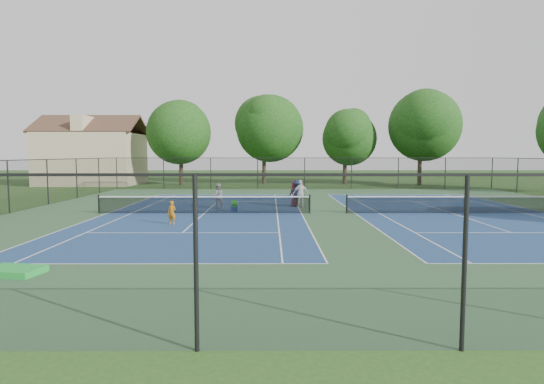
{
  "coord_description": "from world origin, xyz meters",
  "views": [
    {
      "loc": [
        -3.25,
        -25.47,
        3.33
      ],
      "look_at": [
        -3.18,
        -1.0,
        1.3
      ],
      "focal_mm": 30.0,
      "sensor_mm": 36.0,
      "label": 1
    }
  ],
  "objects_px": {
    "instructor": "(218,196)",
    "clapboard_house": "(93,156)",
    "tree_back_a": "(181,129)",
    "bystander_c": "(295,194)",
    "tree_back_b": "(264,125)",
    "bystander_a": "(301,193)",
    "bystander_b": "(297,193)",
    "ball_hopper": "(234,204)",
    "tree_back_c": "(345,135)",
    "tree_back_d": "(421,122)",
    "ball_crate": "(234,209)",
    "child_player": "(172,213)"
  },
  "relations": [
    {
      "from": "tree_back_b",
      "to": "bystander_c",
      "type": "xyz_separation_m",
      "value": [
        2.3,
        -22.55,
        -5.78
      ]
    },
    {
      "from": "instructor",
      "to": "tree_back_a",
      "type": "bearing_deg",
      "value": -90.12
    },
    {
      "from": "tree_back_b",
      "to": "instructor",
      "type": "distance_m",
      "value": 24.45
    },
    {
      "from": "tree_back_c",
      "to": "bystander_c",
      "type": "bearing_deg",
      "value": -107.26
    },
    {
      "from": "bystander_a",
      "to": "ball_hopper",
      "type": "bearing_deg",
      "value": 14.31
    },
    {
      "from": "bystander_c",
      "to": "ball_hopper",
      "type": "bearing_deg",
      "value": 2.13
    },
    {
      "from": "bystander_a",
      "to": "bystander_b",
      "type": "relative_size",
      "value": 0.99
    },
    {
      "from": "bystander_c",
      "to": "ball_hopper",
      "type": "relative_size",
      "value": 4.53
    },
    {
      "from": "tree_back_d",
      "to": "ball_crate",
      "type": "relative_size",
      "value": 28.1
    },
    {
      "from": "tree_back_c",
      "to": "bystander_c",
      "type": "distance_m",
      "value": 23.05
    },
    {
      "from": "tree_back_d",
      "to": "ball_hopper",
      "type": "relative_size",
      "value": 28.69
    },
    {
      "from": "clapboard_house",
      "to": "tree_back_a",
      "type": "bearing_deg",
      "value": -5.71
    },
    {
      "from": "bystander_b",
      "to": "ball_crate",
      "type": "relative_size",
      "value": 4.72
    },
    {
      "from": "child_player",
      "to": "clapboard_house",
      "type": "bearing_deg",
      "value": 133.36
    },
    {
      "from": "tree_back_a",
      "to": "instructor",
      "type": "relative_size",
      "value": 5.94
    },
    {
      "from": "tree_back_b",
      "to": "child_player",
      "type": "distance_m",
      "value": 30.87
    },
    {
      "from": "tree_back_c",
      "to": "ball_crate",
      "type": "bearing_deg",
      "value": -113.15
    },
    {
      "from": "bystander_c",
      "to": "ball_crate",
      "type": "bearing_deg",
      "value": 2.13
    },
    {
      "from": "clapboard_house",
      "to": "ball_hopper",
      "type": "bearing_deg",
      "value": -53.96
    },
    {
      "from": "child_player",
      "to": "instructor",
      "type": "distance_m",
      "value": 6.56
    },
    {
      "from": "tree_back_c",
      "to": "bystander_b",
      "type": "height_order",
      "value": "tree_back_c"
    },
    {
      "from": "tree_back_c",
      "to": "ball_hopper",
      "type": "bearing_deg",
      "value": -113.15
    },
    {
      "from": "bystander_c",
      "to": "ball_hopper",
      "type": "distance_m",
      "value": 4.55
    },
    {
      "from": "bystander_a",
      "to": "bystander_b",
      "type": "xyz_separation_m",
      "value": [
        -0.22,
        0.12,
        0.01
      ]
    },
    {
      "from": "tree_back_c",
      "to": "instructor",
      "type": "xyz_separation_m",
      "value": [
        -11.5,
        -22.62,
        -4.71
      ]
    },
    {
      "from": "child_player",
      "to": "bystander_a",
      "type": "bearing_deg",
      "value": 63.06
    },
    {
      "from": "clapboard_house",
      "to": "bystander_c",
      "type": "relative_size",
      "value": 6.6
    },
    {
      "from": "tree_back_a",
      "to": "child_player",
      "type": "height_order",
      "value": "tree_back_a"
    },
    {
      "from": "bystander_a",
      "to": "tree_back_c",
      "type": "bearing_deg",
      "value": -122.03
    },
    {
      "from": "tree_back_c",
      "to": "clapboard_house",
      "type": "distance_m",
      "value": 28.1
    },
    {
      "from": "tree_back_c",
      "to": "ball_crate",
      "type": "distance_m",
      "value": 26.89
    },
    {
      "from": "tree_back_a",
      "to": "bystander_a",
      "type": "xyz_separation_m",
      "value": [
        11.64,
        -20.91,
        -5.17
      ]
    },
    {
      "from": "tree_back_b",
      "to": "ball_hopper",
      "type": "distance_m",
      "value": 26.0
    },
    {
      "from": "instructor",
      "to": "clapboard_house",
      "type": "bearing_deg",
      "value": -70.74
    },
    {
      "from": "bystander_b",
      "to": "ball_hopper",
      "type": "xyz_separation_m",
      "value": [
        -3.78,
        -2.45,
        -0.39
      ]
    },
    {
      "from": "bystander_c",
      "to": "bystander_a",
      "type": "bearing_deg",
      "value": 99.27
    },
    {
      "from": "tree_back_a",
      "to": "bystander_c",
      "type": "relative_size",
      "value": 5.6
    },
    {
      "from": "instructor",
      "to": "bystander_a",
      "type": "relative_size",
      "value": 0.89
    },
    {
      "from": "ball_hopper",
      "to": "bystander_a",
      "type": "bearing_deg",
      "value": 30.16
    },
    {
      "from": "child_player",
      "to": "instructor",
      "type": "xyz_separation_m",
      "value": [
        1.45,
        6.4,
        0.21
      ]
    },
    {
      "from": "tree_back_c",
      "to": "tree_back_b",
      "type": "bearing_deg",
      "value": 173.66
    },
    {
      "from": "bystander_b",
      "to": "tree_back_d",
      "type": "bearing_deg",
      "value": -117.38
    },
    {
      "from": "clapboard_house",
      "to": "tree_back_b",
      "type": "bearing_deg",
      "value": 3.01
    },
    {
      "from": "instructor",
      "to": "ball_hopper",
      "type": "distance_m",
      "value": 2.0
    },
    {
      "from": "tree_back_a",
      "to": "ball_hopper",
      "type": "xyz_separation_m",
      "value": [
        7.64,
        -23.24,
        -5.56
      ]
    },
    {
      "from": "tree_back_a",
      "to": "bystander_b",
      "type": "xyz_separation_m",
      "value": [
        11.42,
        -20.79,
        -5.17
      ]
    },
    {
      "from": "clapboard_house",
      "to": "instructor",
      "type": "height_order",
      "value": "clapboard_house"
    },
    {
      "from": "tree_back_a",
      "to": "child_player",
      "type": "relative_size",
      "value": 8.11
    },
    {
      "from": "child_player",
      "to": "ball_hopper",
      "type": "distance_m",
      "value": 5.44
    },
    {
      "from": "ball_crate",
      "to": "tree_back_c",
      "type": "bearing_deg",
      "value": 66.85
    }
  ]
}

